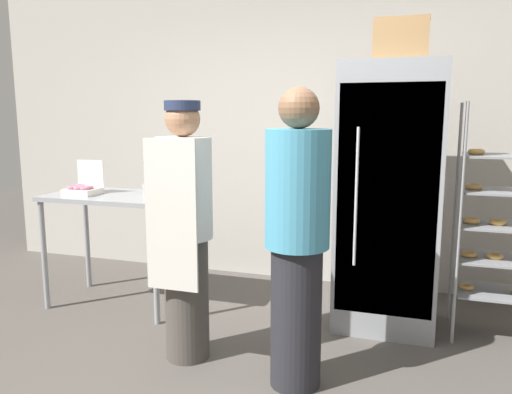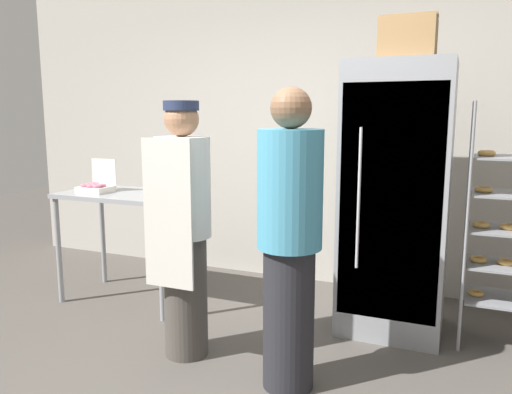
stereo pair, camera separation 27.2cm
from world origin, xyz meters
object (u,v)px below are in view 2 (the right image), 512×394
Objects in this scene: refrigerator at (396,200)px; person_customer at (289,240)px; blender_pitcher at (161,179)px; baking_rack at (509,229)px; person_baker at (184,227)px; donut_box at (96,187)px; cardboard_storage_box at (408,38)px.

person_customer is at bearing -112.74° from refrigerator.
person_customer reaches higher than blender_pitcher.
person_baker is (-1.91, -0.95, 0.04)m from baking_rack.
donut_box is 0.74× the size of cardboard_storage_box.
baking_rack is 0.96× the size of person_customer.
person_baker is (-1.18, -0.93, -0.10)m from refrigerator.
person_baker is at bearing -153.56° from baking_rack.
blender_pitcher is (-2.54, -0.25, 0.23)m from baking_rack.
blender_pitcher is at bearing -175.18° from cardboard_storage_box.
baking_rack is (0.73, 0.02, -0.15)m from refrigerator.
donut_box is 0.16× the size of person_baker.
baking_rack is 2.56m from blender_pitcher.
cardboard_storage_box is (-0.69, -0.09, 1.24)m from baking_rack.
cardboard_storage_box is at bearing -172.37° from baking_rack.
donut_box is 0.16× the size of person_customer.
donut_box is at bearing -168.23° from blender_pitcher.
blender_pitcher is at bearing -174.41° from baking_rack.
cardboard_storage_box is (0.04, -0.08, 1.09)m from refrigerator.
blender_pitcher is (0.55, 0.12, 0.07)m from donut_box.
person_customer is at bearing -137.84° from baking_rack.
blender_pitcher reaches higher than donut_box.
cardboard_storage_box is at bearing 35.15° from person_baker.
baking_rack is 6.13× the size of donut_box.
cardboard_storage_box is 0.22× the size of person_baker.
person_baker reaches higher than blender_pitcher.
refrigerator is 1.82m from blender_pitcher.
cardboard_storage_box reaches higher than donut_box.
refrigerator reaches higher than person_baker.
cardboard_storage_box reaches higher than refrigerator.
blender_pitcher is 0.17× the size of person_baker.
blender_pitcher is 2.11m from cardboard_storage_box.
baking_rack is 2.14m from person_baker.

